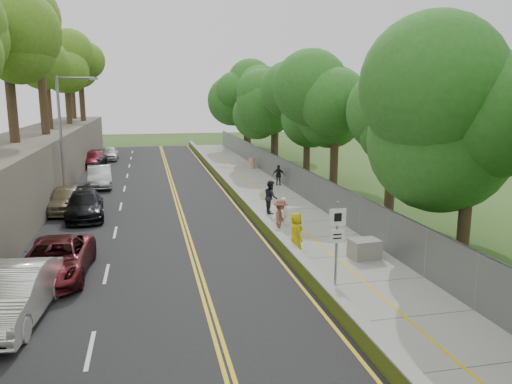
# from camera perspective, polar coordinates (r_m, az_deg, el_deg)

# --- Properties ---
(ground) EXTENTS (140.00, 140.00, 0.00)m
(ground) POSITION_cam_1_polar(r_m,az_deg,el_deg) (21.08, 3.36, -7.94)
(ground) COLOR #33511E
(ground) RESTS_ON ground
(road) EXTENTS (11.20, 66.00, 0.04)m
(road) POSITION_cam_1_polar(r_m,az_deg,el_deg) (34.85, -12.03, -0.44)
(road) COLOR black
(road) RESTS_ON ground
(sidewalk) EXTENTS (4.20, 66.00, 0.05)m
(sidewalk) POSITION_cam_1_polar(r_m,az_deg,el_deg) (35.75, 0.81, 0.10)
(sidewalk) COLOR gray
(sidewalk) RESTS_ON ground
(jersey_barrier) EXTENTS (0.42, 66.00, 0.60)m
(jersey_barrier) POSITION_cam_1_polar(r_m,az_deg,el_deg) (35.26, -2.83, 0.39)
(jersey_barrier) COLOR #A8DB21
(jersey_barrier) RESTS_ON ground
(rock_embankment) EXTENTS (5.00, 66.00, 4.00)m
(rock_embankment) POSITION_cam_1_polar(r_m,az_deg,el_deg) (35.44, -25.37, 2.16)
(rock_embankment) COLOR #595147
(rock_embankment) RESTS_ON ground
(chainlink_fence) EXTENTS (0.04, 66.00, 2.00)m
(chainlink_fence) POSITION_cam_1_polar(r_m,az_deg,el_deg) (36.11, 4.06, 1.76)
(chainlink_fence) COLOR slate
(chainlink_fence) RESTS_ON ground
(trees_embankment) EXTENTS (6.40, 66.00, 13.00)m
(trees_embankment) POSITION_cam_1_polar(r_m,az_deg,el_deg) (35.17, -25.75, 16.00)
(trees_embankment) COLOR #578A22
(trees_embankment) RESTS_ON rock_embankment
(trees_fenceside) EXTENTS (7.00, 66.00, 14.00)m
(trees_fenceside) POSITION_cam_1_polar(r_m,az_deg,el_deg) (36.36, 7.82, 11.25)
(trees_fenceside) COLOR #337626
(trees_fenceside) RESTS_ON ground
(streetlight) EXTENTS (2.52, 0.22, 8.00)m
(streetlight) POSITION_cam_1_polar(r_m,az_deg,el_deg) (33.61, -21.05, 6.60)
(streetlight) COLOR gray
(streetlight) RESTS_ON ground
(signpost) EXTENTS (0.62, 0.09, 3.10)m
(signpost) POSITION_cam_1_polar(r_m,az_deg,el_deg) (18.09, 9.24, -4.81)
(signpost) COLOR gray
(signpost) RESTS_ON sidewalk
(construction_barrel) EXTENTS (0.59, 0.59, 0.97)m
(construction_barrel) POSITION_cam_1_polar(r_m,az_deg,el_deg) (46.37, -0.48, 3.31)
(construction_barrel) COLOR #C45809
(construction_barrel) RESTS_ON sidewalk
(concrete_block) EXTENTS (1.29, 1.02, 0.81)m
(concrete_block) POSITION_cam_1_polar(r_m,az_deg,el_deg) (21.71, 12.30, -6.36)
(concrete_block) COLOR slate
(concrete_block) RESTS_ON sidewalk
(car_1) EXTENTS (2.27, 5.23, 1.67)m
(car_1) POSITION_cam_1_polar(r_m,az_deg,el_deg) (17.17, -26.08, -10.55)
(car_1) COLOR silver
(car_1) RESTS_ON road
(car_2) EXTENTS (2.56, 5.25, 1.44)m
(car_2) POSITION_cam_1_polar(r_m,az_deg,el_deg) (20.45, -21.91, -7.13)
(car_2) COLOR #53141A
(car_2) RESTS_ON road
(car_3) EXTENTS (2.46, 5.13, 1.44)m
(car_3) POSITION_cam_1_polar(r_m,az_deg,el_deg) (29.53, -18.98, -1.43)
(car_3) COLOR black
(car_3) RESTS_ON road
(car_4) EXTENTS (1.99, 4.60, 1.54)m
(car_4) POSITION_cam_1_polar(r_m,az_deg,el_deg) (31.41, -20.86, -0.73)
(car_4) COLOR tan
(car_4) RESTS_ON road
(car_5) EXTENTS (2.06, 4.86, 1.56)m
(car_5) POSITION_cam_1_polar(r_m,az_deg,el_deg) (38.90, -17.44, 1.68)
(car_5) COLOR silver
(car_5) RESTS_ON road
(car_6) EXTENTS (2.52, 4.91, 1.33)m
(car_6) POSITION_cam_1_polar(r_m,az_deg,el_deg) (49.96, -18.21, 3.51)
(car_6) COLOR black
(car_6) RESTS_ON road
(car_7) EXTENTS (2.42, 5.06, 1.42)m
(car_7) POSITION_cam_1_polar(r_m,az_deg,el_deg) (50.01, -18.21, 3.57)
(car_7) COLOR maroon
(car_7) RESTS_ON road
(car_8) EXTENTS (1.67, 4.13, 1.40)m
(car_8) POSITION_cam_1_polar(r_m,az_deg,el_deg) (54.48, -16.37, 4.25)
(car_8) COLOR silver
(car_8) RESTS_ON road
(painter_0) EXTENTS (0.67, 0.94, 1.78)m
(painter_0) POSITION_cam_1_polar(r_m,az_deg,el_deg) (21.92, 4.58, -4.63)
(painter_0) COLOR gold
(painter_0) RESTS_ON sidewalk
(painter_1) EXTENTS (0.47, 0.62, 1.53)m
(painter_1) POSITION_cam_1_polar(r_m,az_deg,el_deg) (26.22, 3.25, -2.25)
(painter_1) COLOR white
(painter_1) RESTS_ON sidewalk
(painter_2) EXTENTS (0.80, 0.99, 1.92)m
(painter_2) POSITION_cam_1_polar(r_m,az_deg,el_deg) (28.94, 1.70, -0.56)
(painter_2) COLOR black
(painter_2) RESTS_ON sidewalk
(painter_3) EXTENTS (1.08, 1.35, 1.83)m
(painter_3) POSITION_cam_1_polar(r_m,az_deg,el_deg) (24.29, 2.82, -2.97)
(painter_3) COLOR brown
(painter_3) RESTS_ON sidewalk
(person_far) EXTENTS (0.99, 0.63, 1.56)m
(person_far) POSITION_cam_1_polar(r_m,az_deg,el_deg) (37.78, 2.61, 1.94)
(person_far) COLOR black
(person_far) RESTS_ON sidewalk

